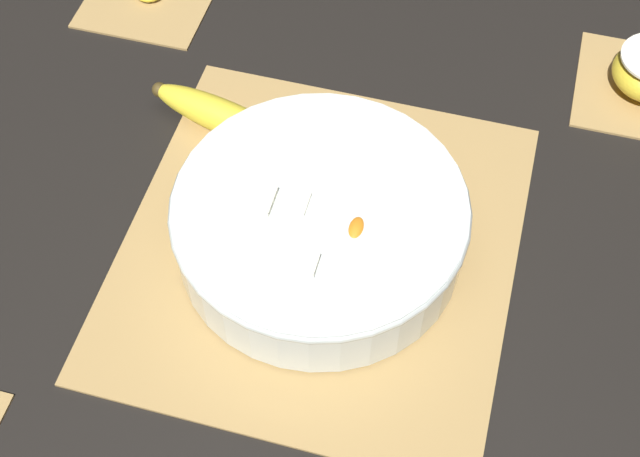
# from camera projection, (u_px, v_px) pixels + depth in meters

# --- Properties ---
(ground_plane) EXTENTS (6.00, 6.00, 0.00)m
(ground_plane) POSITION_uv_depth(u_px,v_px,m) (320.00, 247.00, 0.90)
(ground_plane) COLOR black
(bamboo_mat_center) EXTENTS (0.42, 0.39, 0.01)m
(bamboo_mat_center) POSITION_uv_depth(u_px,v_px,m) (320.00, 246.00, 0.90)
(bamboo_mat_center) COLOR #A8844C
(bamboo_mat_center) RESTS_ON ground_plane
(fruit_salad_bowl) EXTENTS (0.29, 0.29, 0.08)m
(fruit_salad_bowl) POSITION_uv_depth(u_px,v_px,m) (319.00, 222.00, 0.86)
(fruit_salad_bowl) COLOR silver
(fruit_salad_bowl) RESTS_ON bamboo_mat_center
(whole_banana) EXTENTS (0.08, 0.18, 0.04)m
(whole_banana) POSITION_uv_depth(u_px,v_px,m) (224.00, 117.00, 0.97)
(whole_banana) COLOR yellow
(whole_banana) RESTS_ON bamboo_mat_center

